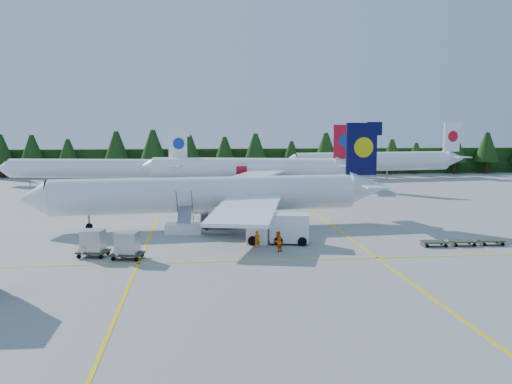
{
  "coord_description": "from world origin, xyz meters",
  "views": [
    {
      "loc": [
        -9.2,
        -52.19,
        11.07
      ],
      "look_at": [
        -2.28,
        13.74,
        3.5
      ],
      "focal_mm": 40.0,
      "sensor_mm": 36.0,
      "label": 1
    }
  ],
  "objects": [
    {
      "name": "ground",
      "position": [
        0.0,
        0.0,
        0.0
      ],
      "size": [
        320.0,
        320.0,
        0.0
      ],
      "primitive_type": "plane",
      "color": "#A1A19C",
      "rests_on": "ground"
    },
    {
      "name": "airliner_far_left",
      "position": [
        -30.22,
        58.14,
        3.34
      ],
      "size": [
        36.42,
        8.79,
        10.64
      ],
      "rotation": [
        0.0,
        0.0,
        -0.16
      ],
      "color": "white",
      "rests_on": "ground"
    },
    {
      "name": "airstairs",
      "position": [
        -10.58,
        7.44,
        0.74
      ],
      "size": [
        3.89,
        5.28,
        3.39
      ],
      "rotation": [
        0.0,
        0.0,
        -0.07
      ],
      "color": "white",
      "rests_on": "ground"
    },
    {
      "name": "dolly_train",
      "position": [
        15.62,
        -1.9,
        0.42
      ],
      "size": [
        7.87,
        1.57,
        0.13
      ],
      "rotation": [
        0.0,
        0.0,
        -0.05
      ],
      "color": "#383C2C",
      "rests_on": "ground"
    },
    {
      "name": "taxi_stripe_b",
      "position": [
        6.0,
        20.0,
        0.01
      ],
      "size": [
        0.25,
        120.0,
        0.01
      ],
      "primitive_type": "cube",
      "color": "yellow",
      "rests_on": "ground"
    },
    {
      "name": "crew_b",
      "position": [
        -2.06,
        -2.8,
        0.93
      ],
      "size": [
        1.14,
        1.14,
        1.87
      ],
      "primitive_type": "imported",
      "rotation": [
        0.0,
        0.0,
        3.92
      ],
      "color": "#FF5305",
      "rests_on": "ground"
    },
    {
      "name": "service_truck",
      "position": [
        -1.48,
        0.94,
        1.41
      ],
      "size": [
        6.2,
        3.21,
        2.85
      ],
      "rotation": [
        0.0,
        0.0,
        -0.19
      ],
      "color": "silver",
      "rests_on": "ground"
    },
    {
      "name": "airliner_navy",
      "position": [
        -8.75,
        11.34,
        3.48
      ],
      "size": [
        39.79,
        32.62,
        11.57
      ],
      "rotation": [
        0.0,
        0.0,
        0.09
      ],
      "color": "white",
      "rests_on": "ground"
    },
    {
      "name": "airliner_far_right",
      "position": [
        27.5,
        66.89,
        3.76
      ],
      "size": [
        41.09,
        9.46,
        11.99
      ],
      "rotation": [
        0.0,
        0.0,
        0.14
      ],
      "color": "white",
      "rests_on": "ground"
    },
    {
      "name": "taxi_stripe_a",
      "position": [
        -14.0,
        20.0,
        0.01
      ],
      "size": [
        0.25,
        120.0,
        0.01
      ],
      "primitive_type": "cube",
      "color": "yellow",
      "rests_on": "ground"
    },
    {
      "name": "uld_pair",
      "position": [
        -16.56,
        -3.62,
        1.31
      ],
      "size": [
        5.89,
        3.61,
        1.94
      ],
      "rotation": [
        0.0,
        0.0,
        -0.2
      ],
      "color": "#383C2C",
      "rests_on": "ground"
    },
    {
      "name": "airliner_red",
      "position": [
        -1.38,
        51.24,
        3.45
      ],
      "size": [
        39.07,
        31.83,
        11.49
      ],
      "rotation": [
        0.0,
        0.0,
        -0.21
      ],
      "color": "white",
      "rests_on": "ground"
    },
    {
      "name": "crew_c",
      "position": [
        1.08,
        7.27,
        0.91
      ],
      "size": [
        0.67,
        0.85,
        1.82
      ],
      "primitive_type": "imported",
      "rotation": [
        0.0,
        0.0,
        1.81
      ],
      "color": "#FE6705",
      "rests_on": "ground"
    },
    {
      "name": "crew_a",
      "position": [
        -3.7,
        -0.99,
        0.8
      ],
      "size": [
        0.68,
        0.58,
        1.59
      ],
      "primitive_type": "imported",
      "rotation": [
        0.0,
        0.0,
        0.41
      ],
      "color": "#E96304",
      "rests_on": "ground"
    },
    {
      "name": "taxi_stripe_cross",
      "position": [
        0.0,
        -6.0,
        0.01
      ],
      "size": [
        80.0,
        0.25,
        0.01
      ],
      "primitive_type": "cube",
      "color": "yellow",
      "rests_on": "ground"
    },
    {
      "name": "treeline_hedge",
      "position": [
        0.0,
        82.0,
        3.0
      ],
      "size": [
        220.0,
        4.0,
        6.0
      ],
      "primitive_type": "cube",
      "color": "black",
      "rests_on": "ground"
    }
  ]
}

